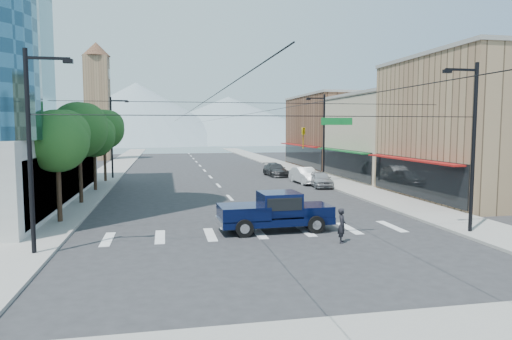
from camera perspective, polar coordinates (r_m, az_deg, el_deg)
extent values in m
plane|color=#28282B|center=(23.44, 1.53, -8.62)|extent=(160.00, 160.00, 0.00)
cube|color=gray|center=(62.81, -17.58, -0.04)|extent=(4.00, 120.00, 0.15)
cube|color=gray|center=(64.72, 4.04, 0.35)|extent=(4.00, 120.00, 0.15)
cube|color=#8C6B4C|center=(40.78, 26.71, 4.54)|extent=(12.00, 14.00, 11.00)
cube|color=tan|center=(52.55, 17.24, 3.82)|extent=(12.00, 14.00, 9.00)
cube|color=brown|center=(67.04, 10.70, 4.66)|extent=(12.00, 18.00, 10.00)
cube|color=#8C6B4C|center=(85.02, -19.17, 7.27)|extent=(4.00, 4.00, 18.00)
cone|color=brown|center=(86.03, -19.38, 14.07)|extent=(4.80, 4.80, 2.40)
cone|color=gray|center=(172.55, -14.69, 6.90)|extent=(80.00, 80.00, 22.00)
cone|color=gray|center=(183.93, -3.47, 6.33)|extent=(90.00, 90.00, 18.00)
cylinder|color=black|center=(29.04, -23.43, -1.79)|extent=(0.28, 0.28, 4.55)
sphere|color=#1B521F|center=(28.85, -23.62, 3.34)|extent=(3.64, 3.64, 3.64)
sphere|color=#1B521F|center=(29.06, -22.75, 4.17)|extent=(2.86, 2.86, 2.86)
cylinder|color=black|center=(35.85, -21.11, 0.01)|extent=(0.28, 0.28, 5.11)
sphere|color=#1B521F|center=(35.71, -21.26, 4.68)|extent=(4.09, 4.09, 4.09)
sphere|color=#1B521F|center=(35.94, -20.57, 5.34)|extent=(3.21, 3.21, 3.21)
cylinder|color=black|center=(42.76, -19.51, 0.48)|extent=(0.28, 0.28, 4.55)
sphere|color=#1B521F|center=(42.63, -19.61, 3.96)|extent=(3.64, 3.64, 3.64)
sphere|color=#1B521F|center=(42.87, -19.04, 4.52)|extent=(2.86, 2.86, 2.86)
cylinder|color=black|center=(49.66, -18.37, 1.47)|extent=(0.28, 0.28, 5.11)
sphere|color=#1B521F|center=(49.56, -18.47, 4.84)|extent=(4.09, 4.09, 4.09)
sphere|color=#1B521F|center=(49.81, -17.98, 5.31)|extent=(3.21, 3.21, 3.21)
cylinder|color=black|center=(21.97, -26.43, 1.78)|extent=(0.20, 0.20, 9.00)
cylinder|color=black|center=(26.48, 25.54, 2.32)|extent=(0.20, 0.20, 9.00)
cylinder|color=black|center=(21.78, 2.16, 6.78)|extent=(21.60, 0.04, 0.04)
imported|color=gold|center=(22.18, 5.93, 4.01)|extent=(0.16, 0.20, 1.00)
cube|color=#0C6626|center=(22.73, 10.07, 6.01)|extent=(1.60, 0.06, 0.35)
cylinder|color=black|center=(52.51, -17.60, 3.81)|extent=(0.20, 0.20, 9.00)
cube|color=black|center=(52.49, -16.74, 8.31)|extent=(1.80, 0.12, 0.12)
cube|color=black|center=(52.42, -15.86, 8.23)|extent=(0.40, 0.25, 0.18)
cylinder|color=black|center=(46.95, 8.48, 3.85)|extent=(0.20, 0.20, 9.00)
cube|color=black|center=(46.74, 7.50, 8.88)|extent=(1.80, 0.12, 0.12)
cube|color=black|center=(46.48, 6.55, 8.79)|extent=(0.40, 0.25, 0.18)
cube|color=black|center=(25.15, 2.42, -6.22)|extent=(6.25, 2.48, 0.39)
cube|color=black|center=(25.74, 7.13, -4.97)|extent=(1.87, 2.20, 0.62)
cube|color=black|center=(25.05, 2.92, -4.18)|extent=(2.21, 2.15, 1.23)
cube|color=black|center=(25.03, 2.92, -3.93)|extent=(1.99, 2.18, 0.67)
cube|color=black|center=(24.63, -1.61, -5.27)|extent=(2.66, 2.34, 0.73)
cube|color=silver|center=(26.15, 8.96, -5.84)|extent=(0.22, 2.13, 0.39)
cube|color=silver|center=(24.50, -4.58, -6.54)|extent=(0.22, 2.13, 0.34)
cylinder|color=black|center=(24.80, 7.49, -6.77)|extent=(0.95, 0.37, 0.94)
cylinder|color=black|center=(26.76, 5.85, -5.86)|extent=(0.95, 0.37, 0.94)
cylinder|color=black|center=(23.70, -1.48, -7.29)|extent=(0.95, 0.37, 0.94)
cylinder|color=black|center=(25.75, -2.47, -6.28)|extent=(0.95, 0.37, 0.94)
imported|color=black|center=(22.92, 10.68, -6.84)|extent=(0.61, 0.73, 1.71)
imported|color=#A3A3A8|center=(43.87, 8.03, -1.14)|extent=(2.23, 4.64, 1.53)
imported|color=silver|center=(46.51, 6.12, -0.68)|extent=(2.13, 5.11, 1.64)
imported|color=#2F2F32|center=(53.44, 2.47, 0.02)|extent=(2.41, 5.18, 1.46)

